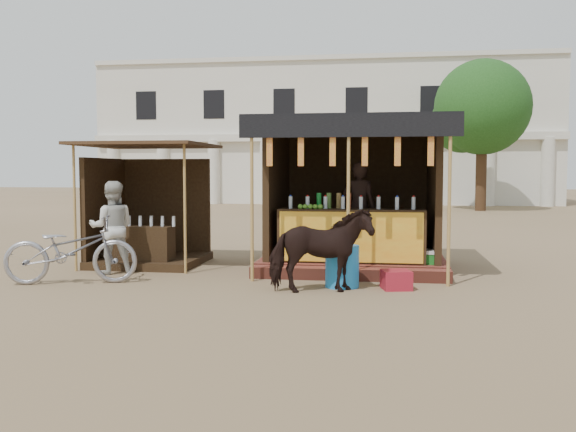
# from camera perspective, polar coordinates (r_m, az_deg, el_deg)

# --- Properties ---
(ground) EXTENTS (120.00, 120.00, 0.00)m
(ground) POSITION_cam_1_polar(r_m,az_deg,el_deg) (9.21, -1.51, -7.54)
(ground) COLOR #846B4C
(ground) RESTS_ON ground
(main_stall) EXTENTS (3.60, 3.61, 2.78)m
(main_stall) POSITION_cam_1_polar(r_m,az_deg,el_deg) (12.28, 5.88, 0.19)
(main_stall) COLOR brown
(main_stall) RESTS_ON ground
(secondary_stall) EXTENTS (2.40, 2.40, 2.38)m
(secondary_stall) POSITION_cam_1_polar(r_m,az_deg,el_deg) (13.05, -12.78, -0.45)
(secondary_stall) COLOR #332412
(secondary_stall) RESTS_ON ground
(cow) EXTENTS (1.66, 1.08, 1.29)m
(cow) POSITION_cam_1_polar(r_m,az_deg,el_deg) (9.71, 2.90, -3.07)
(cow) COLOR black
(cow) RESTS_ON ground
(motorbike) EXTENTS (2.24, 1.31, 1.11)m
(motorbike) POSITION_cam_1_polar(r_m,az_deg,el_deg) (11.08, -18.73, -2.88)
(motorbike) COLOR #93929A
(motorbike) RESTS_ON ground
(bystander) EXTENTS (0.98, 0.87, 1.67)m
(bystander) POSITION_cam_1_polar(r_m,az_deg,el_deg) (11.96, -15.37, -0.98)
(bystander) COLOR beige
(bystander) RESTS_ON ground
(blue_barrel) EXTENTS (0.58, 0.58, 0.67)m
(blue_barrel) POSITION_cam_1_polar(r_m,az_deg,el_deg) (10.25, 4.84, -4.47)
(blue_barrel) COLOR #1A7CC8
(blue_barrel) RESTS_ON ground
(red_crate) EXTENTS (0.51, 0.51, 0.30)m
(red_crate) POSITION_cam_1_polar(r_m,az_deg,el_deg) (10.19, 9.59, -5.62)
(red_crate) COLOR maroon
(red_crate) RESTS_ON ground
(cooler) EXTENTS (0.69, 0.51, 0.46)m
(cooler) POSITION_cam_1_polar(r_m,az_deg,el_deg) (11.61, 11.78, -4.05)
(cooler) COLOR #1B7C22
(cooler) RESTS_ON ground
(background_building) EXTENTS (26.00, 7.45, 8.18)m
(background_building) POSITION_cam_1_polar(r_m,az_deg,el_deg) (39.05, 3.36, 7.13)
(background_building) COLOR silver
(background_building) RESTS_ON ground
(tree) EXTENTS (4.50, 4.40, 7.00)m
(tree) POSITION_cam_1_polar(r_m,az_deg,el_deg) (31.43, 16.51, 8.93)
(tree) COLOR #382314
(tree) RESTS_ON ground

